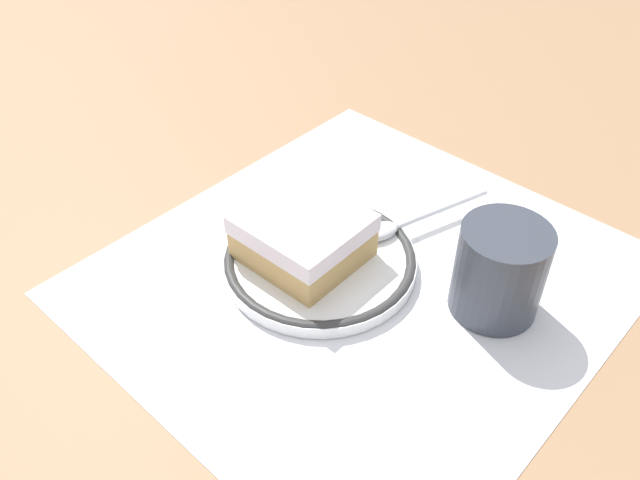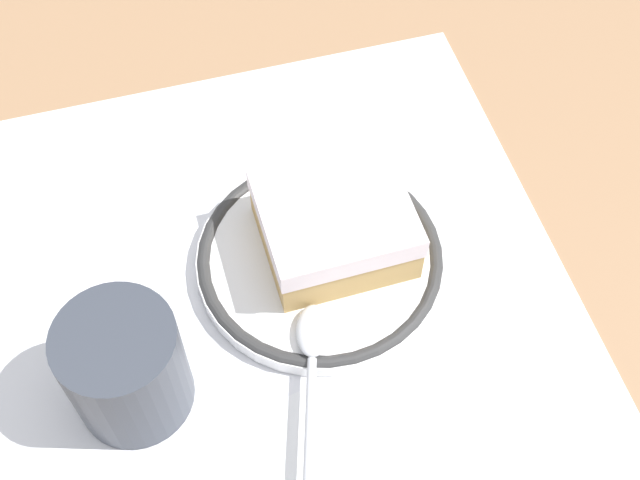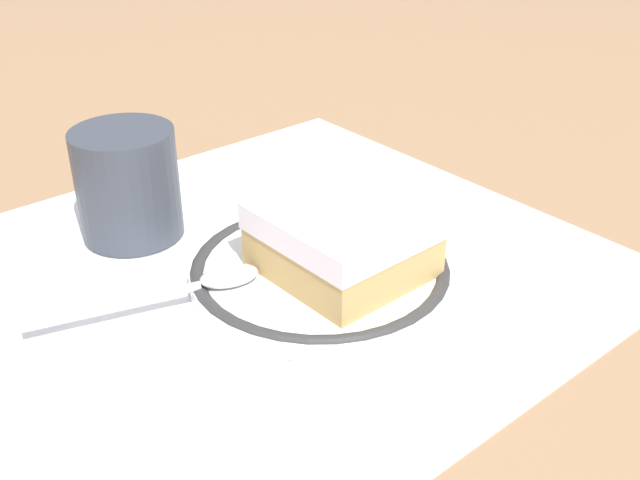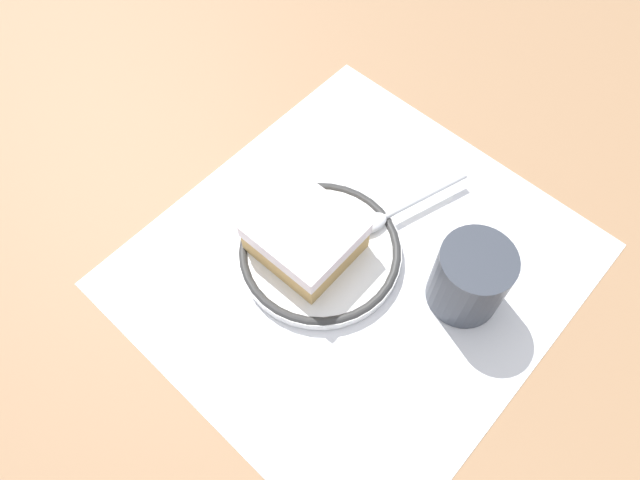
% 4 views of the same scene
% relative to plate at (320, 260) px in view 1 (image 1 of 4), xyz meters
% --- Properties ---
extents(ground_plane, '(2.40, 2.40, 0.00)m').
position_rel_plate_xyz_m(ground_plane, '(-0.04, -0.02, -0.01)').
color(ground_plane, '#9E7551').
extents(placemat, '(0.41, 0.44, 0.00)m').
position_rel_plate_xyz_m(placemat, '(-0.04, -0.02, -0.01)').
color(placemat, white).
rests_on(placemat, ground_plane).
extents(plate, '(0.18, 0.18, 0.01)m').
position_rel_plate_xyz_m(plate, '(0.00, 0.00, 0.00)').
color(plate, white).
rests_on(plate, placemat).
extents(cake_slice, '(0.10, 0.10, 0.05)m').
position_rel_plate_xyz_m(cake_slice, '(0.01, 0.01, 0.03)').
color(cake_slice, tan).
rests_on(cake_slice, plate).
extents(spoon, '(0.06, 0.15, 0.01)m').
position_rel_plate_xyz_m(spoon, '(-0.03, -0.08, 0.01)').
color(spoon, silver).
rests_on(spoon, plate).
extents(cup, '(0.07, 0.07, 0.08)m').
position_rel_plate_xyz_m(cup, '(-0.14, -0.06, 0.03)').
color(cup, '#383D47').
rests_on(cup, placemat).
extents(napkin, '(0.12, 0.13, 0.00)m').
position_rel_plate_xyz_m(napkin, '(-0.01, -0.14, -0.01)').
color(napkin, white).
rests_on(napkin, placemat).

